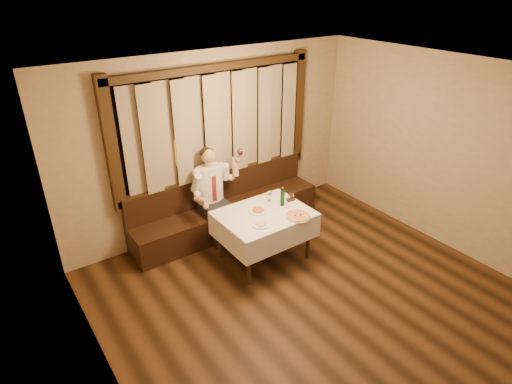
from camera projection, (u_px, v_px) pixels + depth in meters
room at (301, 184)px, 5.09m from camera, size 5.01×6.01×2.81m
banquette at (227, 211)px, 6.91m from camera, size 3.20×0.61×0.94m
dining_table at (264, 219)px, 6.01m from camera, size 1.27×0.97×0.76m
pizza at (298, 216)px, 5.85m from camera, size 0.35×0.35×0.04m
pasta_red at (258, 209)px, 5.99m from camera, size 0.29×0.29×0.10m
pasta_cream at (261, 223)px, 5.65m from camera, size 0.23×0.23×0.08m
green_bottle at (282, 198)px, 6.10m from camera, size 0.06×0.06×0.29m
table_wine_glass at (269, 193)px, 6.21m from camera, size 0.07×0.07×0.18m
cruet_caddy at (291, 198)px, 6.26m from camera, size 0.12×0.07×0.13m
seated_man at (213, 188)px, 6.46m from camera, size 0.82×0.61×1.46m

